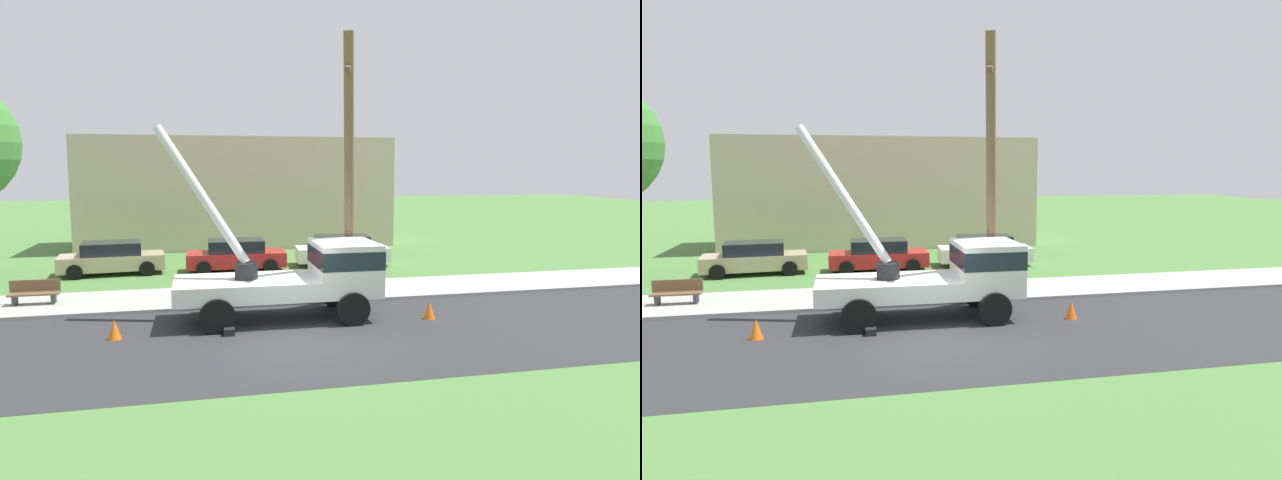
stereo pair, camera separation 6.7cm
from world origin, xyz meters
The scene contains 12 objects.
ground_plane centered at (0.00, 12.00, 0.00)m, with size 120.00×120.00×0.00m, color #477538.
road_asphalt centered at (0.00, 0.00, 0.00)m, with size 80.00×7.38×0.01m, color #2B2B2D.
sidewalk_strip centered at (0.00, 5.34, 0.05)m, with size 80.00×3.30×0.10m, color #9E9E99.
utility_truck centered at (0.57, 2.09, 1.41)m, with size 6.76×3.20×5.98m.
leaning_utility_pole centered at (2.29, 3.10, 4.54)m, with size 1.10×2.77×8.84m.
traffic_cone_ahead centered at (4.33, 1.06, 0.28)m, with size 0.36×0.36×0.56m, color orange.
traffic_cone_behind centered at (-4.93, 0.96, 0.28)m, with size 0.36×0.36×0.56m, color orange.
parked_sedan_tan centered at (-6.28, 11.04, 0.71)m, with size 4.54×2.27×1.42m.
parked_sedan_red centered at (-0.90, 10.65, 0.71)m, with size 4.43×2.07×1.42m.
parked_sedan_white centered at (4.20, 11.13, 0.71)m, with size 4.52×2.23×1.42m.
park_bench centered at (-8.04, 5.40, 0.46)m, with size 1.60×0.45×0.90m.
lowrise_building_backdrop centered at (-0.07, 19.93, 3.20)m, with size 18.00×6.00×6.40m, color #C6B293.
Camera 1 is at (-2.73, -14.85, 4.67)m, focal length 31.68 mm.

